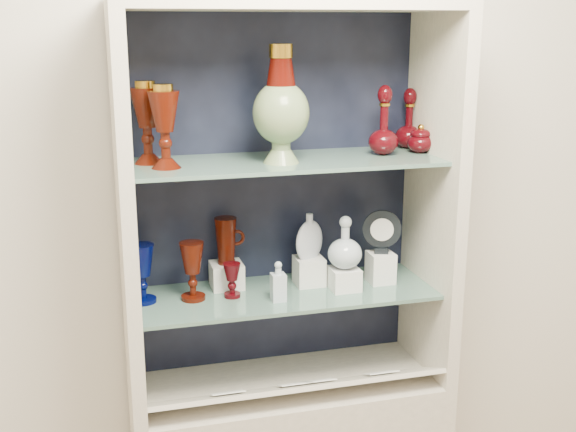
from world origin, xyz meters
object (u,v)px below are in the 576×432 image
object	(u,v)px
ruby_decanter_a	(384,116)
ruby_pitcher	(226,241)
enamel_urn	(281,104)
cobalt_goblet	(142,274)
ruby_goblet_tall	(192,271)
clear_square_bottle	(278,281)
ruby_decanter_b	(409,117)
pedestal_lamp_left	(147,123)
flat_flask	(309,235)
ruby_goblet_small	(232,280)
pedestal_lamp_right	(165,127)
clear_round_decanter	(345,244)
lidded_bowl	(421,138)
cameo_medallion	(382,231)

from	to	relation	value
ruby_decanter_a	ruby_pitcher	size ratio (longest dim) A/B	1.62
enamel_urn	ruby_decanter_a	distance (m)	0.35
enamel_urn	cobalt_goblet	size ratio (longest dim) A/B	1.88
ruby_goblet_tall	ruby_pitcher	xyz separation A→B (m)	(0.12, 0.08, 0.06)
clear_square_bottle	ruby_decanter_b	bearing A→B (deg)	19.23
pedestal_lamp_left	flat_flask	size ratio (longest dim) A/B	1.59
cobalt_goblet	ruby_goblet_small	xyz separation A→B (m)	(0.27, -0.03, -0.04)
pedestal_lamp_right	clear_round_decanter	xyz separation A→B (m)	(0.54, 0.01, -0.39)
cobalt_goblet	clear_square_bottle	xyz separation A→B (m)	(0.40, -0.09, -0.03)
ruby_decanter_b	clear_round_decanter	world-z (taller)	ruby_decanter_b
lidded_bowl	flat_flask	xyz separation A→B (m)	(-0.35, 0.04, -0.30)
enamel_urn	cameo_medallion	bearing A→B (deg)	7.17
cobalt_goblet	clear_square_bottle	world-z (taller)	cobalt_goblet
cobalt_goblet	cameo_medallion	distance (m)	0.76
ruby_pitcher	cameo_medallion	size ratio (longest dim) A/B	1.02
flat_flask	cameo_medallion	distance (m)	0.23
enamel_urn	ruby_decanter_b	size ratio (longest dim) A/B	1.65
pedestal_lamp_left	ruby_pitcher	distance (m)	0.45
pedestal_lamp_left	cobalt_goblet	size ratio (longest dim) A/B	1.32
pedestal_lamp_right	pedestal_lamp_left	bearing A→B (deg)	116.10
pedestal_lamp_right	clear_round_decanter	world-z (taller)	pedestal_lamp_right
clear_square_bottle	lidded_bowl	bearing A→B (deg)	9.13
lidded_bowl	clear_square_bottle	xyz separation A→B (m)	(-0.48, -0.08, -0.40)
ruby_decanter_b	ruby_goblet_tall	xyz separation A→B (m)	(-0.73, -0.09, -0.43)
lidded_bowl	ruby_goblet_small	world-z (taller)	lidded_bowl
pedestal_lamp_left	enamel_urn	size ratio (longest dim) A/B	0.70
enamel_urn	clear_square_bottle	world-z (taller)	enamel_urn
ruby_pitcher	cameo_medallion	distance (m)	0.50
pedestal_lamp_right	lidded_bowl	distance (m)	0.80
pedestal_lamp_right	ruby_pitcher	bearing A→B (deg)	33.29
pedestal_lamp_left	clear_round_decanter	size ratio (longest dim) A/B	1.47
pedestal_lamp_left	cameo_medallion	xyz separation A→B (m)	(0.72, -0.05, -0.37)
pedestal_lamp_right	flat_flask	bearing A→B (deg)	10.14
ruby_decanter_a	ruby_pitcher	xyz separation A→B (m)	(-0.49, 0.08, -0.39)
pedestal_lamp_left	enamel_urn	distance (m)	0.39
flat_flask	enamel_urn	bearing A→B (deg)	-167.53
ruby_goblet_tall	clear_square_bottle	size ratio (longest dim) A/B	1.45
cobalt_goblet	flat_flask	bearing A→B (deg)	2.02
lidded_bowl	ruby_pitcher	size ratio (longest dim) A/B	0.62
pedestal_lamp_left	cobalt_goblet	bearing A→B (deg)	-146.69
ruby_goblet_small	pedestal_lamp_left	bearing A→B (deg)	167.23
ruby_pitcher	clear_square_bottle	world-z (taller)	ruby_pitcher
pedestal_lamp_left	clear_round_decanter	distance (m)	0.71
pedestal_lamp_right	ruby_decanter_b	distance (m)	0.81
cameo_medallion	ruby_goblet_tall	bearing A→B (deg)	-160.61
ruby_goblet_tall	clear_round_decanter	size ratio (longest dim) A/B	1.12
lidded_bowl	clear_square_bottle	world-z (taller)	lidded_bowl
cameo_medallion	ruby_decanter_a	bearing A→B (deg)	159.51
ruby_decanter_b	clear_square_bottle	xyz separation A→B (m)	(-0.48, -0.17, -0.46)
clear_square_bottle	ruby_goblet_small	bearing A→B (deg)	152.56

